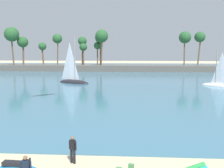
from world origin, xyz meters
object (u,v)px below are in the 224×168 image
object	(u,v)px
backpack_spare	(131,168)
sailboat_near_shore	(218,82)
sailboat_mid_bay	(73,78)
person_at_waterline	(73,149)

from	to	relation	value
backpack_spare	sailboat_near_shore	size ratio (longest dim) A/B	0.06
sailboat_near_shore	sailboat_mid_bay	world-z (taller)	sailboat_mid_bay
person_at_waterline	sailboat_near_shore	distance (m)	37.31
backpack_spare	sailboat_near_shore	bearing A→B (deg)	63.62
person_at_waterline	sailboat_mid_bay	distance (m)	34.95
person_at_waterline	sailboat_near_shore	bearing A→B (deg)	58.31
sailboat_near_shore	sailboat_mid_bay	size ratio (longest dim) A/B	0.78
sailboat_near_shore	sailboat_mid_bay	xyz separation A→B (m)	(-26.96, 2.41, 0.20)
backpack_spare	sailboat_mid_bay	bearing A→B (deg)	107.12
person_at_waterline	sailboat_mid_bay	size ratio (longest dim) A/B	0.17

